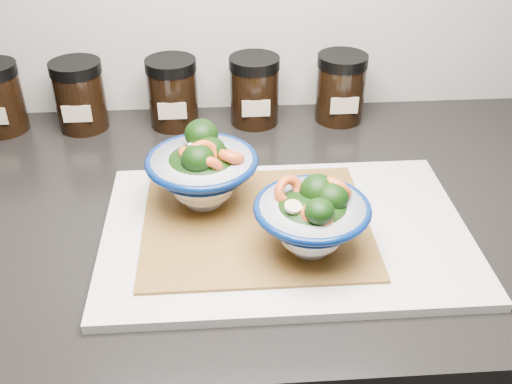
{
  "coord_description": "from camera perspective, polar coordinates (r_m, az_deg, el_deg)",
  "views": [
    {
      "loc": [
        -0.01,
        0.79,
        1.36
      ],
      "look_at": [
        0.03,
        1.39,
        0.96
      ],
      "focal_mm": 42.0,
      "sensor_mm": 36.0,
      "label": 1
    }
  ],
  "objects": [
    {
      "name": "countertop",
      "position": [
        0.82,
        -2.73,
        -2.24
      ],
      "size": [
        3.5,
        0.6,
        0.04
      ],
      "primitive_type": "cube",
      "color": "black",
      "rests_on": "cabinet"
    },
    {
      "name": "cutting_board",
      "position": [
        0.75,
        2.8,
        -3.79
      ],
      "size": [
        0.45,
        0.3,
        0.01
      ],
      "primitive_type": "cube",
      "color": "beige",
      "rests_on": "countertop"
    },
    {
      "name": "bamboo_mat",
      "position": [
        0.75,
        0.0,
        -2.93
      ],
      "size": [
        0.28,
        0.24,
        0.0
      ],
      "primitive_type": "cube",
      "color": "#A47431",
      "rests_on": "cutting_board"
    },
    {
      "name": "bowl_left",
      "position": [
        0.76,
        -5.1,
        2.0
      ],
      "size": [
        0.14,
        0.14,
        0.1
      ],
      "rotation": [
        0.0,
        0.0,
        0.4
      ],
      "color": "white",
      "rests_on": "bamboo_mat"
    },
    {
      "name": "bowl_right",
      "position": [
        0.68,
        5.43,
        -2.49
      ],
      "size": [
        0.13,
        0.13,
        0.1
      ],
      "rotation": [
        0.0,
        0.0,
        0.06
      ],
      "color": "white",
      "rests_on": "bamboo_mat"
    },
    {
      "name": "spice_jar_b",
      "position": [
        1.01,
        -16.44,
        8.82
      ],
      "size": [
        0.08,
        0.08,
        0.11
      ],
      "color": "black",
      "rests_on": "countertop"
    },
    {
      "name": "spice_jar_c",
      "position": [
        0.99,
        -7.94,
        9.36
      ],
      "size": [
        0.08,
        0.08,
        0.11
      ],
      "color": "black",
      "rests_on": "countertop"
    },
    {
      "name": "spice_jar_d",
      "position": [
        0.99,
        -0.15,
        9.66
      ],
      "size": [
        0.08,
        0.08,
        0.11
      ],
      "color": "black",
      "rests_on": "countertop"
    },
    {
      "name": "spice_jar_e",
      "position": [
        1.01,
        8.06,
        9.8
      ],
      "size": [
        0.08,
        0.08,
        0.11
      ],
      "color": "black",
      "rests_on": "countertop"
    }
  ]
}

